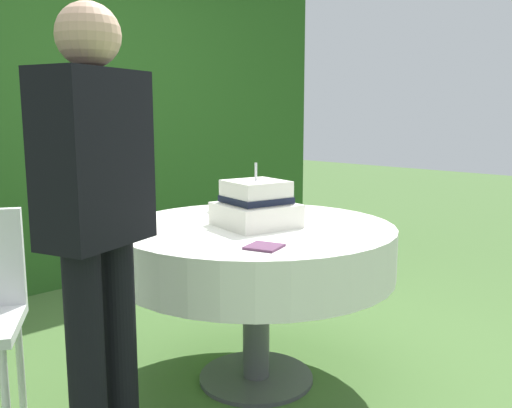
{
  "coord_description": "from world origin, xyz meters",
  "views": [
    {
      "loc": [
        -1.75,
        -1.76,
        1.26
      ],
      "look_at": [
        -0.01,
        -0.01,
        0.86
      ],
      "focal_mm": 38.53,
      "sensor_mm": 36.0,
      "label": 1
    }
  ],
  "objects_px": {
    "cake_table": "(256,250)",
    "standing_person": "(97,219)",
    "wedding_cake": "(256,205)",
    "serving_plate_far": "(219,211)",
    "serving_plate_near": "(242,207)",
    "napkin_stack": "(264,247)"
  },
  "relations": [
    {
      "from": "serving_plate_far",
      "to": "cake_table",
      "type": "bearing_deg",
      "value": -104.16
    },
    {
      "from": "standing_person",
      "to": "serving_plate_near",
      "type": "bearing_deg",
      "value": 25.39
    },
    {
      "from": "serving_plate_far",
      "to": "standing_person",
      "type": "relative_size",
      "value": 0.08
    },
    {
      "from": "cake_table",
      "to": "wedding_cake",
      "type": "distance_m",
      "value": 0.22
    },
    {
      "from": "serving_plate_near",
      "to": "serving_plate_far",
      "type": "distance_m",
      "value": 0.17
    },
    {
      "from": "cake_table",
      "to": "standing_person",
      "type": "distance_m",
      "value": 0.95
    },
    {
      "from": "wedding_cake",
      "to": "napkin_stack",
      "type": "xyz_separation_m",
      "value": [
        -0.28,
        -0.32,
        -0.09
      ]
    },
    {
      "from": "serving_plate_near",
      "to": "serving_plate_far",
      "type": "height_order",
      "value": "same"
    },
    {
      "from": "wedding_cake",
      "to": "serving_plate_far",
      "type": "height_order",
      "value": "wedding_cake"
    },
    {
      "from": "cake_table",
      "to": "wedding_cake",
      "type": "height_order",
      "value": "wedding_cake"
    },
    {
      "from": "serving_plate_near",
      "to": "napkin_stack",
      "type": "bearing_deg",
      "value": -127.95
    },
    {
      "from": "cake_table",
      "to": "napkin_stack",
      "type": "distance_m",
      "value": 0.46
    },
    {
      "from": "napkin_stack",
      "to": "cake_table",
      "type": "bearing_deg",
      "value": 49.27
    },
    {
      "from": "wedding_cake",
      "to": "serving_plate_far",
      "type": "relative_size",
      "value": 3.06
    },
    {
      "from": "serving_plate_near",
      "to": "napkin_stack",
      "type": "height_order",
      "value": "serving_plate_near"
    },
    {
      "from": "cake_table",
      "to": "wedding_cake",
      "type": "xyz_separation_m",
      "value": [
        -0.01,
        -0.01,
        0.22
      ]
    },
    {
      "from": "cake_table",
      "to": "standing_person",
      "type": "height_order",
      "value": "standing_person"
    },
    {
      "from": "wedding_cake",
      "to": "serving_plate_near",
      "type": "distance_m",
      "value": 0.48
    },
    {
      "from": "serving_plate_near",
      "to": "standing_person",
      "type": "bearing_deg",
      "value": -154.61
    },
    {
      "from": "serving_plate_far",
      "to": "napkin_stack",
      "type": "xyz_separation_m",
      "value": [
        -0.38,
        -0.7,
        -0.0
      ]
    },
    {
      "from": "napkin_stack",
      "to": "standing_person",
      "type": "relative_size",
      "value": 0.08
    },
    {
      "from": "serving_plate_near",
      "to": "standing_person",
      "type": "height_order",
      "value": "standing_person"
    }
  ]
}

